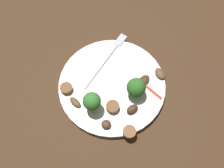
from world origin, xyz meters
TOP-DOWN VIEW (x-y plane):
  - ground_plane at (0.00, 0.00)m, footprint 1.40×1.40m
  - plate at (0.00, 0.00)m, footprint 0.25×0.25m
  - fork at (0.06, 0.04)m, footprint 0.18×0.04m
  - broccoli_floret_0 at (-0.00, -0.06)m, footprint 0.04×0.04m
  - broccoli_floret_1 at (-0.07, 0.01)m, footprint 0.04×0.04m
  - sausage_slice_0 at (-0.05, -0.03)m, footprint 0.03×0.03m
  - sausage_slice_1 at (-0.06, 0.09)m, footprint 0.03×0.03m
  - sausage_slice_2 at (-0.09, -0.08)m, footprint 0.03×0.03m
  - mushroom_0 at (0.04, -0.07)m, footprint 0.04×0.03m
  - mushroom_1 at (-0.04, -0.07)m, footprint 0.03×0.03m
  - mushroom_2 at (0.07, -0.09)m, footprint 0.04×0.04m
  - mushroom_3 at (-0.08, 0.06)m, footprint 0.03×0.03m
  - mushroom_5 at (-0.10, -0.03)m, footprint 0.03×0.03m
  - pepper_strip_0 at (0.02, -0.09)m, footprint 0.02×0.05m

SIDE VIEW (x-z plane):
  - ground_plane at x=0.00m, z-range 0.00..0.00m
  - plate at x=0.00m, z-range 0.00..0.01m
  - pepper_strip_0 at x=0.02m, z-range 0.01..0.02m
  - fork at x=0.06m, z-range 0.01..0.02m
  - mushroom_3 at x=-0.08m, z-range 0.01..0.02m
  - mushroom_0 at x=0.04m, z-range 0.01..0.02m
  - mushroom_2 at x=0.07m, z-range 0.01..0.02m
  - mushroom_5 at x=-0.10m, z-range 0.01..0.03m
  - sausage_slice_2 at x=-0.09m, z-range 0.01..0.03m
  - sausage_slice_1 at x=-0.06m, z-range 0.01..0.03m
  - mushroom_1 at x=-0.04m, z-range 0.01..0.03m
  - sausage_slice_0 at x=-0.05m, z-range 0.01..0.03m
  - broccoli_floret_0 at x=0.00m, z-range 0.02..0.07m
  - broccoli_floret_1 at x=-0.07m, z-range 0.02..0.08m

